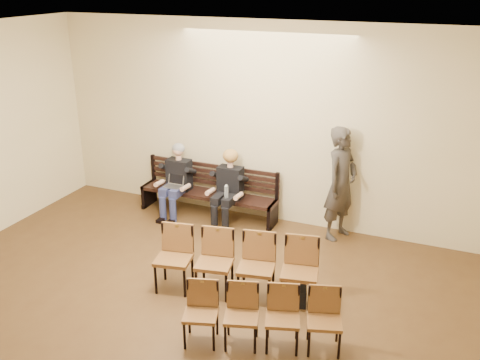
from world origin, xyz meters
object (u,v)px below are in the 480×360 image
(laptop, at_px, (173,188))
(chair_row_front, at_px, (235,266))
(chair_row_back, at_px, (262,318))
(bench, at_px, (208,204))
(water_bottle, at_px, (226,198))
(seated_man, at_px, (177,180))
(bag, at_px, (293,296))
(seated_woman, at_px, (228,190))
(passerby, at_px, (341,175))

(laptop, bearing_deg, chair_row_front, -54.69)
(laptop, relative_size, chair_row_back, 0.17)
(bench, relative_size, chair_row_back, 1.40)
(laptop, distance_m, water_bottle, 1.09)
(bench, distance_m, seated_man, 0.72)
(water_bottle, relative_size, bag, 0.69)
(seated_woman, relative_size, chair_row_back, 0.67)
(bench, relative_size, seated_woman, 2.07)
(bench, xyz_separation_m, passerby, (2.39, 0.10, 0.88))
(laptop, bearing_deg, water_bottle, -15.22)
(bench, relative_size, seated_man, 2.01)
(seated_woman, bearing_deg, bag, -47.27)
(seated_man, xyz_separation_m, bag, (2.87, -1.99, -0.52))
(seated_man, height_order, laptop, seated_man)
(seated_woman, bearing_deg, chair_row_front, -63.75)
(water_bottle, bearing_deg, seated_man, 167.54)
(chair_row_front, bearing_deg, chair_row_back, -61.22)
(bench, height_order, bag, bench)
(chair_row_back, bearing_deg, bench, 108.40)
(passerby, relative_size, chair_row_front, 0.99)
(seated_woman, distance_m, water_bottle, 0.26)
(bag, bearing_deg, seated_man, 145.22)
(water_bottle, bearing_deg, seated_woman, 106.89)
(passerby, bearing_deg, bag, -161.83)
(seated_man, distance_m, chair_row_back, 4.07)
(bench, distance_m, seated_woman, 0.62)
(water_bottle, relative_size, chair_row_back, 0.13)
(seated_man, relative_size, water_bottle, 5.39)
(water_bottle, height_order, bag, water_bottle)
(passerby, xyz_separation_m, chair_row_back, (-0.18, -3.18, -0.72))
(bench, xyz_separation_m, seated_man, (-0.57, -0.12, 0.42))
(chair_row_front, bearing_deg, water_bottle, 106.50)
(seated_woman, distance_m, passerby, 2.00)
(seated_man, bearing_deg, chair_row_back, -46.83)
(bench, distance_m, passerby, 2.55)
(bench, bearing_deg, passerby, 2.39)
(seated_man, bearing_deg, water_bottle, -12.46)
(water_bottle, relative_size, chair_row_front, 0.11)
(laptop, distance_m, chair_row_back, 3.93)
(laptop, height_order, bag, laptop)
(bag, bearing_deg, bench, 137.47)
(seated_man, distance_m, water_bottle, 1.13)
(bench, bearing_deg, chair_row_back, -54.33)
(seated_man, bearing_deg, laptop, -85.40)
(bench, distance_m, laptop, 0.71)
(water_bottle, bearing_deg, chair_row_front, -62.62)
(laptop, height_order, chair_row_back, chair_row_back)
(passerby, bearing_deg, chair_row_back, -162.72)
(laptop, relative_size, water_bottle, 1.28)
(chair_row_back, bearing_deg, laptop, 117.46)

